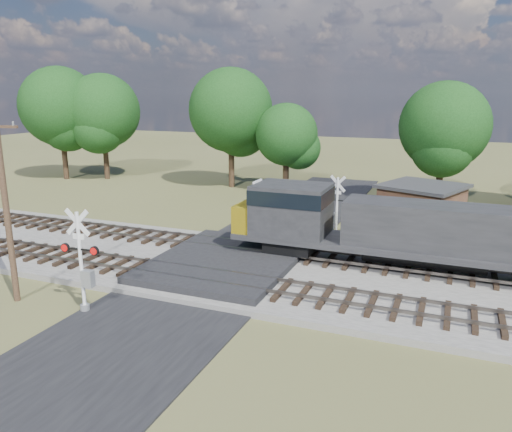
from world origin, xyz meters
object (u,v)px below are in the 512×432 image
at_px(utility_pole, 6,205).
at_px(equipment_shed, 421,208).
at_px(crossing_signal_near, 83,270).
at_px(crossing_signal_far, 335,213).

relative_size(utility_pole, equipment_shed, 1.35).
height_order(crossing_signal_near, utility_pole, utility_pole).
relative_size(crossing_signal_far, utility_pole, 0.50).
bearing_deg(equipment_shed, utility_pole, -109.48).
xyz_separation_m(crossing_signal_near, equipment_shed, (12.13, 18.22, -0.24)).
bearing_deg(crossing_signal_far, utility_pole, 62.53).
height_order(utility_pole, equipment_shed, utility_pole).
distance_m(utility_pole, equipment_shed, 24.44).
relative_size(crossing_signal_near, utility_pole, 0.55).
distance_m(crossing_signal_far, utility_pole, 18.54).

